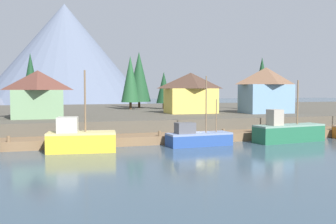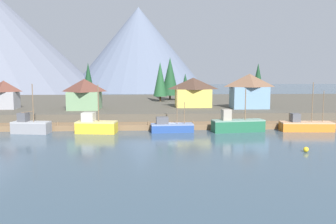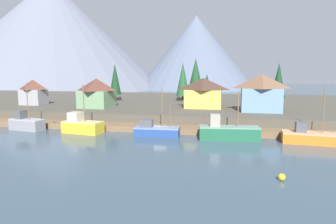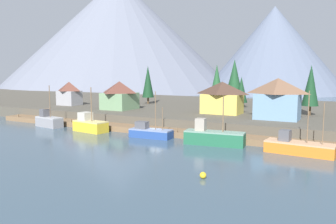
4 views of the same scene
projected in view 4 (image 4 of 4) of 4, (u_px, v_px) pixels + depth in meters
ground_plane at (201, 124)px, 77.22m from camera, size 400.00×400.00×1.00m
dock at (161, 131)px, 61.42m from camera, size 80.00×4.00×1.60m
shoreline_bank at (220, 111)px, 87.46m from camera, size 400.00×56.00×2.50m
mountain_west_peak at (119, 34)px, 214.59m from camera, size 145.10×145.10×68.80m
mountain_central_peak at (274, 50)px, 182.15m from camera, size 74.92×74.92×45.31m
fishing_boat_grey at (49, 121)px, 69.59m from camera, size 6.59×3.33×8.42m
fishing_boat_yellow at (90, 125)px, 64.10m from camera, size 7.12×3.74×8.28m
fishing_boat_blue at (150, 132)px, 58.26m from camera, size 7.44×2.99×7.85m
fishing_boat_green at (213, 137)px, 52.38m from camera, size 9.35×3.66×7.46m
fishing_boat_orange at (299, 147)px, 46.60m from camera, size 9.16×3.55×8.62m
house_blue at (277, 98)px, 62.04m from camera, size 8.03×5.23×7.46m
house_yellow at (222, 97)px, 70.79m from camera, size 8.24×5.13×6.58m
house_green at (120, 95)px, 78.95m from camera, size 6.75×7.20×6.43m
house_grey at (69, 93)px, 88.75m from camera, size 5.60×4.32×6.04m
conifer_near_left at (241, 90)px, 83.39m from camera, size 3.01×3.01×7.38m
conifer_near_right at (311, 86)px, 67.28m from camera, size 3.19×3.19×9.94m
conifer_mid_left at (234, 80)px, 90.01m from camera, size 4.91×4.91×11.82m
conifer_mid_right at (148, 82)px, 92.43m from camera, size 3.14×3.14×10.12m
conifer_back_left at (217, 82)px, 86.97m from camera, size 3.64×3.64×10.44m
channel_buoy at (203, 175)px, 35.90m from camera, size 0.70×0.70×0.70m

